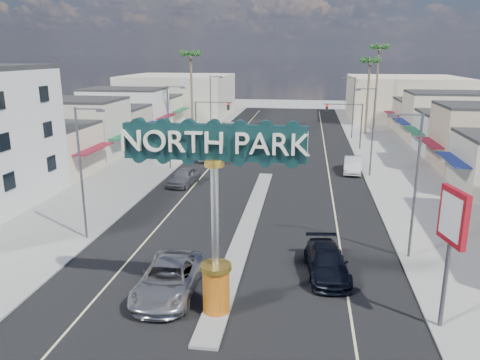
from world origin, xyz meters
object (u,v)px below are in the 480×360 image
(streetlight_l_near, at_px, (83,167))
(suv_right, at_px, (327,262))
(car_parked_left, at_px, (184,177))
(streetlight_r_mid, at_px, (371,128))
(streetlight_l_mid, at_px, (170,123))
(streetlight_r_far, at_px, (352,104))
(city_bus, at_px, (223,140))
(car_parked_right, at_px, (353,165))
(streetlight_r_near, at_px, (413,179))
(streetlight_l_far, at_px, (212,102))
(traffic_signal_left, at_px, (209,114))
(traffic_signal_right, at_px, (347,117))
(bank_pylon_sign, at_px, (452,225))
(palm_left_far, at_px, (191,59))
(palm_right_mid, at_px, (370,65))
(gateway_sign, at_px, (215,198))
(suv_left, at_px, (169,279))
(palm_right_far, at_px, (379,52))

(streetlight_l_near, xyz_separation_m, suv_right, (15.88, -3.07, -4.27))
(car_parked_left, bearing_deg, streetlight_l_near, -93.62)
(streetlight_r_mid, bearing_deg, streetlight_l_mid, 180.00)
(streetlight_r_far, height_order, city_bus, streetlight_r_far)
(car_parked_right, bearing_deg, streetlight_r_near, -80.86)
(streetlight_l_far, bearing_deg, streetlight_l_near, -90.00)
(traffic_signal_left, xyz_separation_m, traffic_signal_right, (18.37, 0.00, 0.00))
(traffic_signal_right, xyz_separation_m, streetlight_r_mid, (1.25, -13.99, 0.79))
(traffic_signal_right, relative_size, suv_right, 1.10)
(streetlight_r_mid, distance_m, bank_pylon_sign, 27.72)
(palm_left_far, height_order, suv_right, palm_left_far)
(streetlight_l_far, height_order, streetlight_r_near, same)
(streetlight_r_near, bearing_deg, bank_pylon_sign, -89.55)
(car_parked_right, bearing_deg, palm_right_mid, 86.07)
(streetlight_r_near, relative_size, streetlight_r_mid, 1.00)
(gateway_sign, distance_m, suv_right, 8.98)
(streetlight_r_mid, distance_m, suv_left, 29.92)
(streetlight_r_far, xyz_separation_m, palm_right_far, (4.57, 10.00, 7.32))
(streetlight_l_mid, height_order, city_bus, streetlight_l_mid)
(city_bus, bearing_deg, suv_left, -81.37)
(streetlight_r_far, distance_m, suv_left, 50.44)
(car_parked_left, relative_size, bank_pylon_sign, 0.72)
(traffic_signal_left, distance_m, streetlight_r_near, 39.26)
(palm_right_mid, bearing_deg, car_parked_left, -122.88)
(car_parked_right, bearing_deg, car_parked_left, -151.17)
(streetlight_l_near, distance_m, city_bus, 29.23)
(gateway_sign, distance_m, city_bus, 37.54)
(palm_left_far, height_order, palm_right_mid, palm_left_far)
(streetlight_l_mid, relative_size, suv_left, 1.43)
(car_parked_right, bearing_deg, city_bus, 159.88)
(gateway_sign, height_order, palm_right_mid, palm_right_mid)
(car_parked_left, bearing_deg, car_parked_right, 31.47)
(traffic_signal_right, relative_size, streetlight_r_mid, 0.67)
(suv_left, xyz_separation_m, car_parked_left, (-4.67, 20.76, -0.07))
(suv_left, relative_size, car_parked_left, 1.33)
(city_bus, distance_m, bank_pylon_sign, 40.29)
(palm_right_mid, distance_m, car_parked_left, 39.02)
(streetlight_l_far, xyz_separation_m, city_bus, (4.12, -13.26, -3.34))
(palm_right_mid, height_order, city_bus, palm_right_mid)
(streetlight_l_far, relative_size, palm_left_far, 0.69)
(streetlight_l_mid, bearing_deg, palm_right_far, 51.52)
(gateway_sign, height_order, streetlight_r_near, gateway_sign)
(streetlight_r_far, distance_m, city_bus, 21.62)
(streetlight_l_mid, bearing_deg, streetlight_l_far, 90.00)
(traffic_signal_right, height_order, streetlight_l_near, streetlight_l_near)
(traffic_signal_right, height_order, car_parked_left, traffic_signal_right)
(streetlight_r_near, height_order, suv_right, streetlight_r_near)
(palm_right_far, height_order, bank_pylon_sign, palm_right_far)
(palm_right_mid, relative_size, suv_left, 1.92)
(traffic_signal_right, xyz_separation_m, suv_left, (-12.03, -40.48, -3.40))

